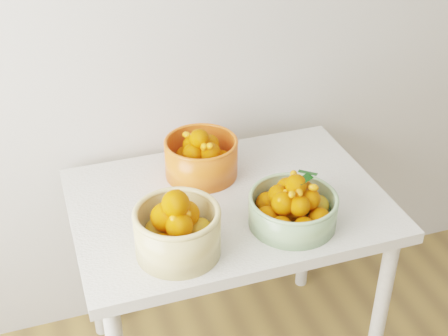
{
  "coord_description": "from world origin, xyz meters",
  "views": [
    {
      "loc": [
        -0.85,
        0.06,
        1.92
      ],
      "look_at": [
        -0.35,
        1.53,
        0.92
      ],
      "focal_mm": 50.0,
      "sensor_mm": 36.0,
      "label": 1
    }
  ],
  "objects": [
    {
      "name": "bowl_orange",
      "position": [
        -0.35,
        1.77,
        0.82
      ],
      "size": [
        0.26,
        0.26,
        0.18
      ],
      "rotation": [
        0.0,
        0.0,
        0.05
      ],
      "color": "#F0551B",
      "rests_on": "table"
    },
    {
      "name": "bowl_cream",
      "position": [
        -0.53,
        1.4,
        0.83
      ],
      "size": [
        0.28,
        0.28,
        0.21
      ],
      "rotation": [
        0.0,
        0.0,
        -0.13
      ],
      "color": "#D6BB77",
      "rests_on": "table"
    },
    {
      "name": "table",
      "position": [
        -0.31,
        1.6,
        0.65
      ],
      "size": [
        1.0,
        0.7,
        0.75
      ],
      "color": "silver",
      "rests_on": "ground"
    },
    {
      "name": "bowl_green",
      "position": [
        -0.17,
        1.42,
        0.81
      ],
      "size": [
        0.32,
        0.32,
        0.17
      ],
      "rotation": [
        0.0,
        0.0,
        0.19
      ],
      "color": "#8DB17E",
      "rests_on": "table"
    }
  ]
}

